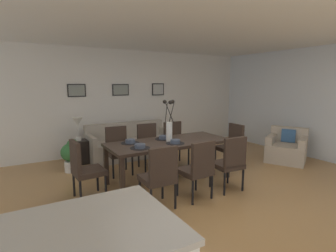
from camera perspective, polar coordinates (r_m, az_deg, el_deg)
name	(u,v)px	position (r m, az deg, el deg)	size (l,w,h in m)	color
ground_plane	(198,194)	(4.36, 6.63, -14.58)	(9.00, 9.00, 0.00)	#A87A47
back_wall_panel	(124,101)	(6.88, -9.62, 5.34)	(9.00, 0.10, 2.60)	silver
side_window_wall	(314,103)	(7.05, 29.31, 4.38)	(0.10, 6.30, 2.60)	white
ceiling_panel	(186,27)	(4.40, 3.99, 20.81)	(9.00, 7.20, 0.08)	white
dining_table	(169,145)	(4.68, 0.26, -4.15)	(2.20, 0.91, 0.74)	#33261E
dining_chair_near_left	(160,174)	(3.69, -1.85, -10.48)	(0.44, 0.44, 0.92)	#33261E
dining_chair_near_right	(118,148)	(5.23, -10.84, -4.70)	(0.45, 0.45, 0.92)	#33261E
dining_chair_far_left	(198,167)	(4.02, 6.57, -8.88)	(0.47, 0.47, 0.92)	#33261E
dining_chair_far_right	(149,144)	(5.49, -4.20, -3.87)	(0.46, 0.46, 0.92)	#33261E
dining_chair_mid_left	(230,161)	(4.41, 13.40, -7.41)	(0.47, 0.47, 0.92)	#33261E
dining_chair_mid_right	(175,141)	(5.74, 1.53, -3.26)	(0.46, 0.46, 0.92)	#33261E
dining_chair_head_west	(84,167)	(4.20, -17.97, -8.49)	(0.47, 0.47, 0.92)	#33261E
dining_chair_head_east	(232,144)	(5.63, 13.72, -3.79)	(0.47, 0.47, 0.92)	#33261E
centerpiece_vase	(169,126)	(4.62, 0.26, 0.11)	(0.21, 0.23, 0.73)	white
placemat_near_left	(140,148)	(4.20, -6.13, -4.79)	(0.32, 0.32, 0.01)	black
bowl_near_left	(140,146)	(4.19, -6.14, -4.29)	(0.17, 0.17, 0.07)	#475166
placemat_near_right	(130,143)	(4.56, -8.24, -3.68)	(0.32, 0.32, 0.01)	black
bowl_near_right	(130,141)	(4.56, -8.25, -3.22)	(0.17, 0.17, 0.07)	#475166
placemat_far_left	(175,143)	(4.50, 1.59, -3.78)	(0.32, 0.32, 0.01)	black
bowl_far_left	(175,141)	(4.49, 1.59, -3.32)	(0.17, 0.17, 0.07)	#475166
placemat_far_right	(164,139)	(4.84, -0.97, -2.83)	(0.32, 0.32, 0.01)	black
bowl_far_right	(164,137)	(4.83, -0.97, -2.40)	(0.17, 0.17, 0.07)	#475166
sofa	(130,145)	(6.43, -8.26, -4.12)	(2.02, 0.84, 0.80)	#A89E8E
side_table	(79,152)	(6.12, -18.81, -5.39)	(0.36, 0.36, 0.52)	black
table_lamp	(78,124)	(6.00, -19.13, 0.47)	(0.22, 0.22, 0.51)	beige
armchair	(286,149)	(6.57, 24.46, -4.53)	(1.08, 1.08, 0.75)	#B7A893
framed_picture_left	(77,90)	(6.48, -19.32, 7.34)	(0.41, 0.03, 0.30)	black
framed_picture_center	(121,90)	(6.77, -10.31, 7.77)	(0.43, 0.03, 0.29)	black
framed_picture_right	(158,89)	(7.20, -2.20, 8.00)	(0.36, 0.03, 0.32)	black
potted_plant	(71,154)	(5.58, -20.51, -5.70)	(0.36, 0.36, 0.67)	silver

